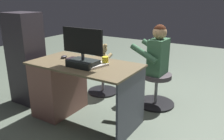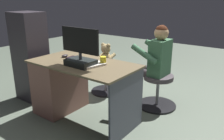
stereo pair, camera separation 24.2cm
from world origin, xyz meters
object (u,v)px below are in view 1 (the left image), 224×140
(monitor, at_px, (83,54))
(visitor_chair, at_px, (156,88))
(tv_remote, at_px, (71,61))
(teddy_bear, at_px, (103,55))
(computer_mouse, at_px, (64,57))
(keyboard, at_px, (82,60))
(desk, at_px, (64,85))
(cup, at_px, (105,61))
(person, at_px, (152,58))
(office_chair_teddy, at_px, (103,76))

(monitor, relative_size, visitor_chair, 0.98)
(tv_remote, bearing_deg, teddy_bear, -103.02)
(visitor_chair, bearing_deg, tv_remote, 49.32)
(computer_mouse, height_order, teddy_bear, teddy_bear)
(keyboard, bearing_deg, computer_mouse, 1.15)
(monitor, distance_m, keyboard, 0.26)
(computer_mouse, relative_size, visitor_chair, 0.18)
(desk, relative_size, teddy_bear, 3.85)
(monitor, bearing_deg, cup, -131.81)
(keyboard, bearing_deg, desk, 12.79)
(cup, bearing_deg, monitor, 48.19)
(computer_mouse, height_order, tv_remote, computer_mouse)
(tv_remote, height_order, person, person)
(person, bearing_deg, desk, 45.45)
(tv_remote, xyz_separation_m, person, (-0.68, -0.89, -0.07))
(monitor, height_order, tv_remote, monitor)
(office_chair_teddy, bearing_deg, desk, 86.78)
(visitor_chair, bearing_deg, office_chair_teddy, 2.17)
(cup, xyz_separation_m, person, (-0.26, -0.77, -0.11))
(keyboard, bearing_deg, office_chair_teddy, -74.15)
(office_chair_teddy, relative_size, visitor_chair, 0.90)
(desk, xyz_separation_m, visitor_chair, (-0.94, -0.87, -0.14))
(tv_remote, bearing_deg, visitor_chair, -151.79)
(desk, height_order, office_chair_teddy, desk)
(office_chair_teddy, distance_m, visitor_chair, 0.90)
(computer_mouse, bearing_deg, desk, 114.15)
(keyboard, distance_m, office_chair_teddy, 0.93)
(office_chair_teddy, xyz_separation_m, person, (-0.80, -0.03, 0.40))
(computer_mouse, distance_m, tv_remote, 0.21)
(person, bearing_deg, teddy_bear, 1.31)
(desk, height_order, monitor, monitor)
(desk, distance_m, visitor_chair, 1.29)
(keyboard, xyz_separation_m, person, (-0.58, -0.80, -0.07))
(person, bearing_deg, tv_remote, 52.82)
(cup, bearing_deg, office_chair_teddy, -53.88)
(tv_remote, relative_size, teddy_bear, 0.44)
(desk, bearing_deg, person, -134.55)
(computer_mouse, xyz_separation_m, visitor_chair, (-0.97, -0.81, -0.50))
(computer_mouse, relative_size, person, 0.08)
(desk, bearing_deg, office_chair_teddy, -93.22)
(monitor, xyz_separation_m, office_chair_teddy, (0.37, -0.93, -0.61))
(desk, distance_m, monitor, 0.65)
(visitor_chair, bearing_deg, monitor, 61.20)
(keyboard, xyz_separation_m, tv_remote, (0.09, 0.09, -0.00))
(cup, distance_m, visitor_chair, 1.00)
(cup, relative_size, person, 0.08)
(desk, xyz_separation_m, tv_remote, (-0.17, 0.03, 0.36))
(cup, bearing_deg, tv_remote, 16.88)
(computer_mouse, bearing_deg, office_chair_teddy, -95.24)
(cup, bearing_deg, visitor_chair, -114.85)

